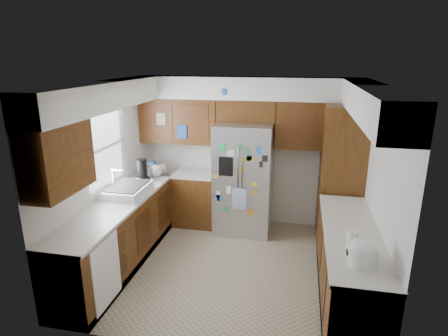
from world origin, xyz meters
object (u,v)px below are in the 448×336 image
at_px(fridge, 244,178).
at_px(rice_cooker, 363,252).
at_px(pantry, 341,175).
at_px(paper_towel, 352,242).

bearing_deg(fridge, rice_cooker, -57.90).
bearing_deg(rice_cooker, fridge, 122.10).
relative_size(pantry, fridge, 1.19).
bearing_deg(paper_towel, pantry, 87.91).
relative_size(fridge, rice_cooker, 6.24).
bearing_deg(rice_cooker, paper_towel, 112.75).
xyz_separation_m(pantry, rice_cooker, (-0.00, -2.34, -0.03)).
bearing_deg(pantry, fridge, 177.94).
bearing_deg(fridge, pantry, -2.06).
relative_size(rice_cooker, paper_towel, 1.13).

